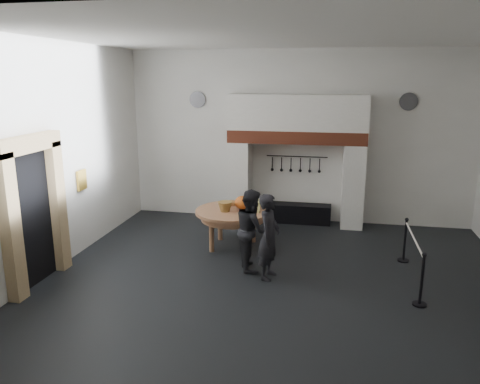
% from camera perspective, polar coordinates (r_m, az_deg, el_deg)
% --- Properties ---
extents(floor, '(9.00, 8.00, 0.02)m').
position_cam_1_polar(floor, '(9.20, 4.70, -10.56)').
color(floor, black).
rests_on(floor, ground).
extents(ceiling, '(9.00, 8.00, 0.02)m').
position_cam_1_polar(ceiling, '(8.41, 5.34, 18.60)').
color(ceiling, silver).
rests_on(ceiling, wall_back).
extents(wall_back, '(9.00, 0.02, 4.50)m').
position_cam_1_polar(wall_back, '(12.46, 7.04, 6.65)').
color(wall_back, silver).
rests_on(wall_back, floor).
extents(wall_front, '(9.00, 0.02, 4.50)m').
position_cam_1_polar(wall_front, '(4.69, -0.42, -5.48)').
color(wall_front, silver).
rests_on(wall_front, floor).
extents(wall_left, '(0.02, 8.00, 4.50)m').
position_cam_1_polar(wall_left, '(10.04, -21.50, 4.04)').
color(wall_left, silver).
rests_on(wall_left, floor).
extents(chimney_pier_left, '(0.55, 0.70, 2.15)m').
position_cam_1_polar(chimney_pier_left, '(12.51, 0.01, 1.32)').
color(chimney_pier_left, silver).
rests_on(chimney_pier_left, floor).
extents(chimney_pier_right, '(0.55, 0.70, 2.15)m').
position_cam_1_polar(chimney_pier_right, '(12.30, 13.62, 0.70)').
color(chimney_pier_right, silver).
rests_on(chimney_pier_right, floor).
extents(hearth_brick_band, '(3.50, 0.72, 0.32)m').
position_cam_1_polar(hearth_brick_band, '(12.11, 6.93, 6.73)').
color(hearth_brick_band, '#9E442B').
rests_on(hearth_brick_band, chimney_pier_left).
extents(chimney_hood, '(3.50, 0.70, 0.90)m').
position_cam_1_polar(chimney_hood, '(12.05, 7.01, 9.61)').
color(chimney_hood, silver).
rests_on(chimney_hood, hearth_brick_band).
extents(iron_range, '(1.90, 0.45, 0.50)m').
position_cam_1_polar(iron_range, '(12.60, 6.68, -2.57)').
color(iron_range, black).
rests_on(iron_range, floor).
extents(utensil_rail, '(1.60, 0.02, 0.02)m').
position_cam_1_polar(utensil_rail, '(12.45, 6.95, 4.32)').
color(utensil_rail, black).
rests_on(utensil_rail, wall_back).
extents(door_recess, '(0.04, 1.10, 2.50)m').
position_cam_1_polar(door_recess, '(9.44, -24.03, -3.04)').
color(door_recess, black).
rests_on(door_recess, floor).
extents(door_jamb_near, '(0.22, 0.30, 2.60)m').
position_cam_1_polar(door_jamb_near, '(8.83, -26.16, -4.03)').
color(door_jamb_near, tan).
rests_on(door_jamb_near, floor).
extents(door_jamb_far, '(0.22, 0.30, 2.60)m').
position_cam_1_polar(door_jamb_far, '(9.93, -21.35, -1.68)').
color(door_jamb_far, tan).
rests_on(door_jamb_far, floor).
extents(door_lintel, '(0.22, 1.70, 0.30)m').
position_cam_1_polar(door_lintel, '(9.10, -24.44, 5.38)').
color(door_lintel, tan).
rests_on(door_lintel, door_jamb_near).
extents(wall_plaque, '(0.05, 0.34, 0.44)m').
position_cam_1_polar(wall_plaque, '(10.81, -18.73, 1.40)').
color(wall_plaque, gold).
rests_on(wall_plaque, wall_left).
extents(work_table, '(2.01, 2.01, 0.07)m').
position_cam_1_polar(work_table, '(10.57, -0.85, -2.38)').
color(work_table, '#AC7651').
rests_on(work_table, floor).
extents(pumpkin, '(0.36, 0.36, 0.31)m').
position_cam_1_polar(pumpkin, '(10.57, 0.32, -1.30)').
color(pumpkin, '#D0601D').
rests_on(pumpkin, work_table).
extents(cheese_block_big, '(0.22, 0.22, 0.24)m').
position_cam_1_polar(cheese_block_big, '(10.39, 1.78, -1.78)').
color(cheese_block_big, '#F0EE90').
rests_on(cheese_block_big, work_table).
extents(cheese_block_small, '(0.18, 0.18, 0.20)m').
position_cam_1_polar(cheese_block_small, '(10.68, 1.94, -1.45)').
color(cheese_block_small, '#E5DF89').
rests_on(cheese_block_small, work_table).
extents(wicker_basket, '(0.38, 0.38, 0.22)m').
position_cam_1_polar(wicker_basket, '(10.42, -1.84, -1.79)').
color(wicker_basket, olive).
rests_on(wicker_basket, work_table).
extents(bread_loaf, '(0.31, 0.18, 0.13)m').
position_cam_1_polar(bread_loaf, '(10.89, -0.99, -1.34)').
color(bread_loaf, '#A97B3C').
rests_on(bread_loaf, work_table).
extents(visitor_near, '(0.49, 0.66, 1.67)m').
position_cam_1_polar(visitor_near, '(8.97, 3.55, -5.46)').
color(visitor_near, black).
rests_on(visitor_near, floor).
extents(visitor_far, '(0.85, 0.96, 1.64)m').
position_cam_1_polar(visitor_far, '(9.40, 1.45, -4.60)').
color(visitor_far, black).
rests_on(visitor_far, floor).
extents(pewter_plate_back_left, '(0.44, 0.03, 0.44)m').
position_cam_1_polar(pewter_plate_back_left, '(12.82, -5.20, 11.16)').
color(pewter_plate_back_left, '#4C4C51').
rests_on(pewter_plate_back_left, wall_back).
extents(pewter_plate_back_right, '(0.44, 0.03, 0.44)m').
position_cam_1_polar(pewter_plate_back_right, '(12.44, 19.87, 10.33)').
color(pewter_plate_back_right, '#4C4C51').
rests_on(pewter_plate_back_right, wall_back).
extents(barrier_post_near, '(0.05, 0.05, 0.90)m').
position_cam_1_polar(barrier_post_near, '(8.60, 21.28, -10.05)').
color(barrier_post_near, black).
rests_on(barrier_post_near, floor).
extents(barrier_post_far, '(0.05, 0.05, 0.90)m').
position_cam_1_polar(barrier_post_far, '(10.44, 19.46, -5.65)').
color(barrier_post_far, black).
rests_on(barrier_post_far, floor).
extents(barrier_rope, '(0.04, 2.00, 0.04)m').
position_cam_1_polar(barrier_rope, '(9.38, 20.48, -5.36)').
color(barrier_rope, silver).
rests_on(barrier_rope, barrier_post_near).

